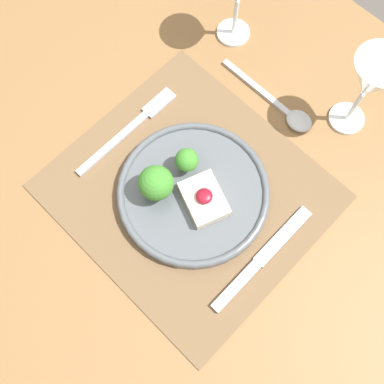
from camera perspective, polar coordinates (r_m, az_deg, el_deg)
name	(u,v)px	position (r m, az deg, el deg)	size (l,w,h in m)	color
ground_plane	(191,269)	(1.48, -0.17, -9.71)	(8.00, 8.00, 0.00)	#4C4742
dining_table	(190,210)	(0.84, -0.30, -2.36)	(1.11, 0.99, 0.76)	brown
placemat	(189,191)	(0.73, -0.34, 0.10)	(0.40, 0.37, 0.00)	brown
dinner_plate	(190,192)	(0.71, -0.32, -0.02)	(0.24, 0.24, 0.08)	#4C5156
fork	(134,125)	(0.78, -7.43, 8.39)	(0.02, 0.22, 0.01)	#B2B2B7
knife	(256,265)	(0.70, 8.13, -9.13)	(0.02, 0.22, 0.01)	#B2B2B7
spoon	(286,111)	(0.81, 11.85, 10.07)	(0.20, 0.04, 0.01)	#B2B2B7
wine_glass_near	(371,82)	(0.74, 21.80, 12.89)	(0.08, 0.08, 0.16)	white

